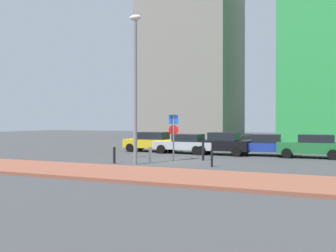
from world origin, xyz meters
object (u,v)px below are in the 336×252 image
at_px(parking_sign_post, 174,132).
at_px(traffic_bollard_edge, 114,155).
at_px(traffic_bollard_mid, 150,155).
at_px(parked_car_blue, 266,145).
at_px(parking_meter, 136,144).
at_px(traffic_bollard_near, 212,158).
at_px(parked_car_black, 221,143).
at_px(traffic_bollard_far, 203,151).
at_px(parked_car_green, 311,146).
at_px(parked_car_silver, 186,143).
at_px(parked_car_yellow, 152,141).
at_px(street_lamp, 135,78).

bearing_deg(parking_sign_post, traffic_bollard_edge, -136.04).
bearing_deg(traffic_bollard_mid, parked_car_blue, 51.05).
height_order(parking_meter, traffic_bollard_near, parking_meter).
bearing_deg(parking_meter, traffic_bollard_near, -26.40).
bearing_deg(parking_meter, parked_car_black, 38.75).
distance_m(traffic_bollard_near, traffic_bollard_far, 3.10).
height_order(parked_car_green, parking_sign_post, parking_sign_post).
relative_size(parked_car_green, parking_meter, 2.91).
height_order(parking_meter, traffic_bollard_edge, parking_meter).
bearing_deg(traffic_bollard_near, traffic_bollard_mid, 174.06).
bearing_deg(parked_car_silver, parking_sign_post, -79.33).
xyz_separation_m(parked_car_silver, parking_sign_post, (0.92, -4.90, 1.01)).
relative_size(parking_meter, traffic_bollard_mid, 1.52).
height_order(parked_car_black, traffic_bollard_mid, parked_car_black).
relative_size(parked_car_black, parked_car_blue, 0.98).
bearing_deg(parked_car_yellow, traffic_bollard_mid, -65.56).
relative_size(parked_car_silver, parking_sign_post, 1.66).
bearing_deg(traffic_bollard_far, parked_car_green, 33.73).
distance_m(parked_car_blue, parked_car_green, 2.87).
distance_m(parked_car_yellow, parking_meter, 4.49).
xyz_separation_m(parked_car_black, parking_sign_post, (-1.69, -4.78, 0.93)).
xyz_separation_m(parked_car_black, street_lamp, (-2.94, -7.29, 3.90)).
height_order(parked_car_yellow, traffic_bollard_near, parked_car_yellow).
bearing_deg(parking_sign_post, parked_car_yellow, 126.27).
relative_size(parked_car_yellow, parking_meter, 3.01).
bearing_deg(parking_sign_post, street_lamp, -116.44).
xyz_separation_m(parked_car_black, parked_car_blue, (3.03, 0.45, -0.05)).
height_order(parked_car_black, parking_meter, parked_car_black).
bearing_deg(parking_meter, parking_sign_post, -17.95).
bearing_deg(traffic_bollard_edge, parking_meter, 97.49).
xyz_separation_m(parked_car_black, parking_meter, (-4.73, -3.80, 0.08)).
xyz_separation_m(parked_car_silver, parked_car_green, (8.49, -0.05, 0.06)).
xyz_separation_m(parked_car_silver, street_lamp, (-0.32, -7.41, 3.97)).
bearing_deg(parked_car_yellow, parked_car_green, -2.67).
bearing_deg(traffic_bollard_far, parking_sign_post, -151.70).
bearing_deg(parked_car_green, street_lamp, -140.15).
bearing_deg(parking_meter, parked_car_blue, 28.71).
relative_size(parked_car_black, street_lamp, 0.53).
xyz_separation_m(parking_meter, traffic_bollard_far, (4.62, -0.14, -0.34)).
relative_size(street_lamp, traffic_bollard_near, 8.92).
bearing_deg(traffic_bollard_edge, parked_car_yellow, 99.85).
xyz_separation_m(street_lamp, traffic_bollard_edge, (-1.33, 0.02, -4.24)).
relative_size(parking_sign_post, street_lamp, 0.34).
bearing_deg(parked_car_black, parked_car_blue, 8.49).
height_order(parked_car_blue, parking_meter, parked_car_blue).
bearing_deg(parked_car_blue, parked_car_yellow, 179.01).
bearing_deg(traffic_bollard_near, street_lamp, -172.37).
distance_m(parked_car_yellow, traffic_bollard_mid, 7.65).
bearing_deg(parking_meter, traffic_bollard_far, -1.69).
distance_m(parked_car_silver, street_lamp, 8.41).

